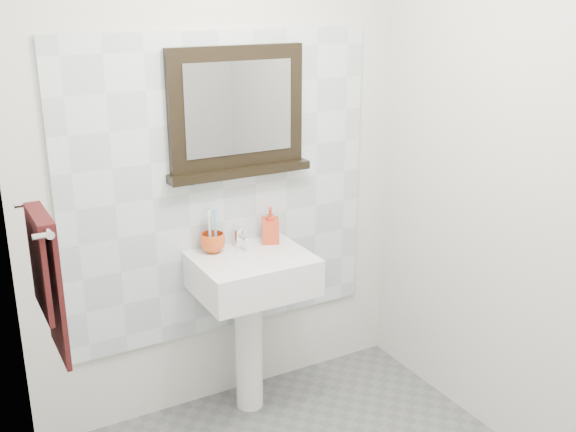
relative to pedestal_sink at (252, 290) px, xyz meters
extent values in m
cube|color=silver|center=(-0.05, 0.23, 0.57)|extent=(2.00, 0.01, 2.50)
cube|color=silver|center=(-1.05, -0.87, 0.57)|extent=(0.01, 2.20, 2.50)
cube|color=silver|center=(0.95, -0.87, 0.57)|extent=(0.01, 2.20, 2.50)
cube|color=silver|center=(-0.05, 0.21, 0.47)|extent=(1.60, 0.02, 1.50)
cylinder|color=white|center=(0.00, 0.05, -0.34)|extent=(0.14, 0.14, 0.68)
cube|color=white|center=(0.00, -0.01, 0.09)|extent=(0.55, 0.44, 0.18)
cylinder|color=silver|center=(0.00, -0.03, 0.17)|extent=(0.32, 0.32, 0.02)
cylinder|color=#4C4C4F|center=(0.00, -0.03, 0.18)|extent=(0.04, 0.04, 0.00)
cylinder|color=silver|center=(0.00, 0.14, 0.23)|extent=(0.04, 0.04, 0.09)
cylinder|color=silver|center=(0.00, 0.09, 0.25)|extent=(0.02, 0.10, 0.02)
cube|color=silver|center=(0.00, 0.15, 0.28)|extent=(0.02, 0.07, 0.01)
imported|color=#D14B18|center=(-0.14, 0.13, 0.23)|extent=(0.15, 0.15, 0.10)
cylinder|color=white|center=(-0.16, 0.12, 0.29)|extent=(0.01, 0.01, 0.19)
cube|color=white|center=(-0.16, 0.12, 0.39)|extent=(0.01, 0.01, 0.03)
cylinder|color=#58A4CA|center=(-0.13, 0.12, 0.29)|extent=(0.01, 0.01, 0.19)
cube|color=#58A4CA|center=(-0.13, 0.12, 0.39)|extent=(0.01, 0.01, 0.03)
cylinder|color=white|center=(-0.14, 0.15, 0.29)|extent=(0.01, 0.01, 0.19)
cube|color=white|center=(-0.14, 0.15, 0.39)|extent=(0.01, 0.01, 0.03)
cylinder|color=#58A4CA|center=(-0.15, 0.14, 0.29)|extent=(0.01, 0.01, 0.19)
cube|color=#58A4CA|center=(-0.15, 0.14, 0.39)|extent=(0.01, 0.01, 0.03)
cylinder|color=white|center=(-0.12, 0.14, 0.29)|extent=(0.01, 0.01, 0.19)
cube|color=white|center=(-0.12, 0.14, 0.39)|extent=(0.01, 0.01, 0.03)
cylinder|color=#58A4CA|center=(-0.13, 0.12, 0.29)|extent=(0.01, 0.01, 0.19)
cube|color=#58A4CA|center=(-0.13, 0.12, 0.39)|extent=(0.01, 0.01, 0.03)
imported|color=red|center=(0.17, 0.11, 0.28)|extent=(0.11, 0.11, 0.19)
cube|color=black|center=(0.03, 0.19, 0.87)|extent=(0.69, 0.06, 0.58)
cube|color=#99999E|center=(0.03, 0.16, 0.87)|extent=(0.55, 0.01, 0.44)
cube|color=black|center=(0.03, 0.17, 0.56)|extent=(0.73, 0.11, 0.04)
cylinder|color=silver|center=(-0.99, -0.38, 0.65)|extent=(0.03, 0.40, 0.03)
cylinder|color=silver|center=(-1.02, -0.57, 0.65)|extent=(0.05, 0.02, 0.02)
cylinder|color=silver|center=(-1.02, -0.19, 0.65)|extent=(0.05, 0.02, 0.02)
cube|color=black|center=(-0.97, -0.38, 0.38)|extent=(0.02, 0.30, 0.52)
cube|color=black|center=(-1.01, -0.38, 0.47)|extent=(0.02, 0.30, 0.34)
cube|color=black|center=(-0.99, -0.38, 0.65)|extent=(0.06, 0.30, 0.03)
camera|label=1|loc=(-1.31, -2.72, 1.38)|focal=42.00mm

